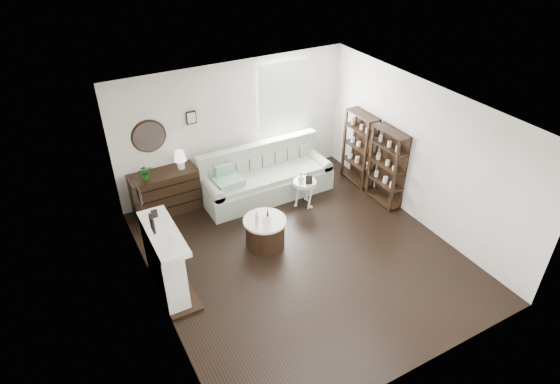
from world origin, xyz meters
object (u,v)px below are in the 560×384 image
sofa (265,179)px  pedestal_table (305,183)px  dresser (165,192)px  drum_table (265,232)px

sofa → pedestal_table: sofa is taller
sofa → dresser: bearing=169.1°
dresser → sofa: bearing=-10.9°
sofa → drum_table: 1.70m
dresser → drum_table: 2.26m
drum_table → pedestal_table: bearing=29.7°
sofa → pedestal_table: 0.93m
sofa → drum_table: sofa is taller
sofa → drum_table: bearing=-117.6°
dresser → drum_table: bearing=-57.0°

